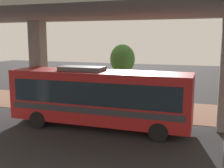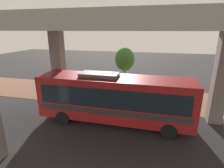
# 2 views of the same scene
# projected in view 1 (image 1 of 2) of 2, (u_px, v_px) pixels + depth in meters

# --- Properties ---
(ground_plane) EXTENTS (80.00, 80.00, 0.00)m
(ground_plane) POSITION_uv_depth(u_px,v_px,m) (125.00, 119.00, 18.55)
(ground_plane) COLOR #2D2D30
(ground_plane) RESTS_ON ground
(sidewalk_strip) EXTENTS (6.00, 40.00, 0.02)m
(sidewalk_strip) POSITION_uv_depth(u_px,v_px,m) (136.00, 108.00, 21.36)
(sidewalk_strip) COLOR #845B47
(sidewalk_strip) RESTS_ON ground
(overpass) EXTENTS (9.40, 20.23, 7.01)m
(overpass) POSITION_uv_depth(u_px,v_px,m) (103.00, 19.00, 13.82)
(overpass) COLOR gray
(overpass) RESTS_ON ground
(bus) EXTENTS (2.59, 10.58, 3.62)m
(bus) POSITION_uv_depth(u_px,v_px,m) (99.00, 95.00, 16.37)
(bus) COLOR #B21E1E
(bus) RESTS_ON ground
(fire_hydrant) EXTENTS (0.49, 0.23, 1.03)m
(fire_hydrant) POSITION_uv_depth(u_px,v_px,m) (153.00, 111.00, 18.41)
(fire_hydrant) COLOR gold
(fire_hydrant) RESTS_ON ground
(planter_front) EXTENTS (1.37, 1.37, 1.77)m
(planter_front) POSITION_uv_depth(u_px,v_px,m) (67.00, 96.00, 21.40)
(planter_front) COLOR gray
(planter_front) RESTS_ON ground
(planter_middle) EXTENTS (1.24, 1.24, 1.67)m
(planter_middle) POSITION_uv_depth(u_px,v_px,m) (121.00, 101.00, 20.02)
(planter_middle) COLOR gray
(planter_middle) RESTS_ON ground
(planter_back) EXTENTS (1.50, 1.50, 1.90)m
(planter_back) POSITION_uv_depth(u_px,v_px,m) (102.00, 98.00, 20.60)
(planter_back) COLOR gray
(planter_back) RESTS_ON ground
(planter_extra) EXTENTS (1.60, 1.60, 1.90)m
(planter_extra) POSITION_uv_depth(u_px,v_px,m) (145.00, 99.00, 19.98)
(planter_extra) COLOR gray
(planter_extra) RESTS_ON ground
(street_tree_near) EXTENTS (1.90, 1.90, 4.83)m
(street_tree_near) POSITION_uv_depth(u_px,v_px,m) (122.00, 59.00, 21.54)
(street_tree_near) COLOR brown
(street_tree_near) RESTS_ON ground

